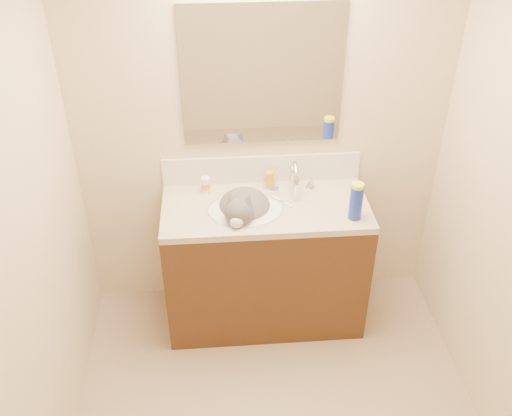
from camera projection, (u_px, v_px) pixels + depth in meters
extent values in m
cube|color=beige|center=(262.00, 123.00, 3.30)|extent=(2.20, 0.04, 2.50)
cube|color=beige|center=(7.00, 276.00, 2.20)|extent=(0.04, 2.50, 2.50)
cube|color=#422612|center=(265.00, 265.00, 3.55)|extent=(1.20, 0.55, 0.82)
cube|color=#C2B598|center=(266.00, 208.00, 3.30)|extent=(1.20, 0.55, 0.04)
ellipsoid|color=white|center=(245.00, 219.00, 3.30)|extent=(0.45, 0.36, 0.14)
cylinder|color=silver|center=(293.00, 180.00, 3.42)|extent=(0.04, 0.04, 0.11)
torus|color=silver|center=(294.00, 177.00, 3.34)|extent=(0.03, 0.20, 0.20)
cylinder|color=silver|center=(296.00, 189.00, 3.29)|extent=(0.03, 0.03, 0.06)
cone|color=silver|center=(274.00, 184.00, 3.43)|extent=(0.06, 0.06, 0.06)
cone|color=silver|center=(311.00, 183.00, 3.44)|extent=(0.06, 0.06, 0.06)
ellipsoid|color=#4E4C4E|center=(245.00, 210.00, 3.32)|extent=(0.39, 0.42, 0.23)
ellipsoid|color=#4E4C4E|center=(239.00, 212.00, 3.14)|extent=(0.20, 0.19, 0.16)
ellipsoid|color=#4E4C4E|center=(241.00, 210.00, 3.21)|extent=(0.15, 0.15, 0.15)
cone|color=#4E4C4E|center=(231.00, 198.00, 3.12)|extent=(0.09, 0.10, 0.10)
cone|color=#4E4C4E|center=(248.00, 200.00, 3.10)|extent=(0.09, 0.09, 0.10)
ellipsoid|color=silver|center=(237.00, 222.00, 3.09)|extent=(0.09, 0.08, 0.07)
ellipsoid|color=silver|center=(241.00, 221.00, 3.22)|extent=(0.13, 0.10, 0.14)
sphere|color=#DA9F8D|center=(236.00, 225.00, 3.07)|extent=(0.02, 0.02, 0.02)
cylinder|color=#4E4C4E|center=(269.00, 224.00, 3.33)|extent=(0.05, 0.24, 0.04)
cube|color=silver|center=(262.00, 169.00, 3.46)|extent=(1.20, 0.02, 0.18)
cube|color=white|center=(262.00, 76.00, 3.12)|extent=(0.90, 0.02, 0.80)
cylinder|color=white|center=(205.00, 185.00, 3.39)|extent=(0.05, 0.05, 0.10)
cylinder|color=orange|center=(206.00, 186.00, 3.39)|extent=(0.06, 0.06, 0.04)
cylinder|color=#B7B7BC|center=(267.00, 183.00, 3.44)|extent=(0.05, 0.05, 0.06)
cylinder|color=gold|center=(270.00, 180.00, 3.42)|extent=(0.06, 0.06, 0.11)
cube|color=white|center=(282.00, 202.00, 3.32)|extent=(0.11, 0.13, 0.01)
cube|color=#5D8BC7|center=(282.00, 201.00, 3.31)|extent=(0.03, 0.03, 0.01)
cylinder|color=#1934B2|center=(356.00, 203.00, 3.14)|extent=(0.10, 0.10, 0.20)
cylinder|color=#ECF71A|center=(358.00, 187.00, 3.08)|extent=(0.09, 0.09, 0.04)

